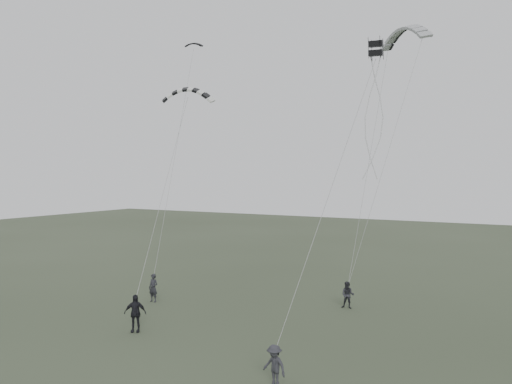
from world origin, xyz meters
The scene contains 9 objects.
ground centered at (0.00, 0.00, 0.00)m, with size 140.00×140.00×0.00m, color #343D2A.
flyer_left centered at (-6.12, 4.51, 0.90)m, with size 0.66×0.43×1.80m, color black.
flyer_right centered at (5.30, 9.08, 0.82)m, with size 0.80×0.62×1.64m, color #25252B.
flyer_center centered at (-2.87, -0.67, 0.97)m, with size 1.14×0.48×1.95m, color black.
flyer_far centered at (6.49, -3.13, 0.81)m, with size 1.05×0.60×1.62m, color #28292E.
kite_dark_small centered at (-7.48, 10.84, 18.05)m, with size 1.33×0.40×0.47m, color black, non-canonical shape.
kite_pale_large centered at (7.60, 13.39, 17.73)m, with size 3.96×0.89×1.63m, color #95979A, non-canonical shape.
kite_striped centered at (-3.88, 5.30, 13.50)m, with size 3.21×0.80×1.24m, color black, non-canonical shape.
kite_box centered at (8.30, 4.14, 14.29)m, with size 0.65×0.65×0.72m, color black, non-canonical shape.
Camera 1 is at (15.08, -20.02, 8.17)m, focal length 35.00 mm.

